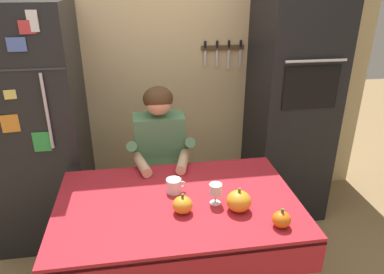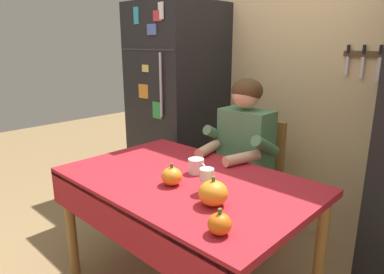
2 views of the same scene
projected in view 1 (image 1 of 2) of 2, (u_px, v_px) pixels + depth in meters
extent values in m
cube|color=#D1B784|center=(164.00, 60.00, 3.00)|extent=(3.70, 0.10, 2.60)
cube|color=#4C3823|center=(223.00, 48.00, 2.97)|extent=(0.36, 0.02, 0.04)
cube|color=silver|center=(205.00, 58.00, 2.98)|extent=(0.02, 0.01, 0.12)
cube|color=black|center=(205.00, 45.00, 2.93)|extent=(0.02, 0.01, 0.06)
cube|color=silver|center=(217.00, 59.00, 2.99)|extent=(0.02, 0.01, 0.14)
cube|color=black|center=(217.00, 44.00, 2.95)|extent=(0.02, 0.01, 0.06)
cube|color=silver|center=(228.00, 60.00, 3.01)|extent=(0.02, 0.01, 0.16)
cube|color=black|center=(229.00, 44.00, 2.96)|extent=(0.02, 0.01, 0.06)
cube|color=silver|center=(240.00, 59.00, 3.03)|extent=(0.02, 0.01, 0.15)
cube|color=black|center=(241.00, 44.00, 2.97)|extent=(0.02, 0.01, 0.06)
cube|color=black|center=(36.00, 129.00, 2.67)|extent=(0.68, 0.68, 1.80)
cylinder|color=silver|center=(47.00, 112.00, 2.27)|extent=(0.02, 0.02, 0.50)
cube|color=#333335|center=(7.00, 70.00, 2.15)|extent=(0.67, 0.01, 0.01)
cube|color=#E5D666|center=(10.00, 95.00, 2.20)|extent=(0.07, 0.02, 0.06)
cube|color=green|center=(42.00, 142.00, 2.36)|extent=(0.11, 0.01, 0.14)
cube|color=silver|center=(32.00, 21.00, 2.06)|extent=(0.06, 0.02, 0.12)
cube|color=#B73338|center=(27.00, 27.00, 2.07)|extent=(0.09, 0.02, 0.08)
cube|color=#4C66B7|center=(16.00, 44.00, 2.10)|extent=(0.11, 0.01, 0.08)
cube|color=orange|center=(10.00, 124.00, 2.27)|extent=(0.11, 0.02, 0.12)
cube|color=black|center=(291.00, 95.00, 2.93)|extent=(0.60, 0.60, 2.10)
cube|color=black|center=(311.00, 88.00, 2.59)|extent=(0.42, 0.01, 0.32)
cylinder|color=silver|center=(316.00, 61.00, 2.49)|extent=(0.45, 0.02, 0.02)
cylinder|color=#9E6B33|center=(81.00, 224.00, 2.51)|extent=(0.06, 0.06, 0.70)
cylinder|color=#9E6B33|center=(257.00, 208.00, 2.69)|extent=(0.06, 0.06, 0.70)
cube|color=#A81E28|center=(177.00, 203.00, 2.10)|extent=(1.40, 0.90, 0.04)
cube|color=#A81E28|center=(189.00, 273.00, 1.74)|extent=(1.40, 0.01, 0.20)
cube|color=#9E6B33|center=(161.00, 185.00, 2.83)|extent=(0.40, 0.40, 0.04)
cube|color=#9E6B33|center=(158.00, 146.00, 2.89)|extent=(0.36, 0.04, 0.48)
cylinder|color=#9E6B33|center=(142.00, 224.00, 2.74)|extent=(0.04, 0.04, 0.41)
cylinder|color=#9E6B33|center=(140.00, 199.00, 3.05)|extent=(0.04, 0.04, 0.41)
cylinder|color=#9E6B33|center=(186.00, 219.00, 2.79)|extent=(0.04, 0.04, 0.41)
cylinder|color=#9E6B33|center=(180.00, 196.00, 3.10)|extent=(0.04, 0.04, 0.41)
cube|color=#38384C|center=(153.00, 259.00, 2.63)|extent=(0.10, 0.22, 0.08)
cube|color=#38384C|center=(180.00, 256.00, 2.66)|extent=(0.10, 0.22, 0.08)
cylinder|color=#38384C|center=(152.00, 233.00, 2.61)|extent=(0.09, 0.09, 0.38)
cylinder|color=#38384C|center=(179.00, 230.00, 2.64)|extent=(0.09, 0.09, 0.38)
cube|color=#38384C|center=(150.00, 189.00, 2.65)|extent=(0.12, 0.40, 0.11)
cube|color=#38384C|center=(175.00, 187.00, 2.67)|extent=(0.12, 0.40, 0.11)
cube|color=#4C7F56|center=(160.00, 146.00, 2.65)|extent=(0.36, 0.20, 0.48)
cylinder|color=#4C7F56|center=(132.00, 147.00, 2.54)|extent=(0.07, 0.26, 0.18)
cylinder|color=#4C7F56|center=(188.00, 143.00, 2.60)|extent=(0.07, 0.26, 0.18)
cylinder|color=#D8A884|center=(142.00, 165.00, 2.42)|extent=(0.13, 0.27, 0.07)
cylinder|color=#D8A884|center=(183.00, 162.00, 2.46)|extent=(0.13, 0.27, 0.07)
sphere|color=#D8A884|center=(158.00, 102.00, 2.49)|extent=(0.19, 0.19, 0.19)
ellipsoid|color=#472D19|center=(158.00, 99.00, 2.49)|extent=(0.21, 0.21, 0.17)
cylinder|color=white|center=(174.00, 186.00, 2.16)|extent=(0.09, 0.09, 0.09)
torus|color=white|center=(182.00, 184.00, 2.17)|extent=(0.05, 0.01, 0.05)
cylinder|color=white|center=(215.00, 203.00, 2.06)|extent=(0.06, 0.06, 0.01)
cylinder|color=white|center=(215.00, 198.00, 2.05)|extent=(0.01, 0.01, 0.06)
cylinder|color=white|center=(216.00, 189.00, 2.03)|extent=(0.07, 0.07, 0.06)
ellipsoid|color=orange|center=(183.00, 205.00, 1.97)|extent=(0.11, 0.11, 0.10)
cylinder|color=#4C6023|center=(182.00, 196.00, 1.94)|extent=(0.02, 0.02, 0.02)
ellipsoid|color=orange|center=(239.00, 201.00, 1.98)|extent=(0.14, 0.14, 0.12)
cylinder|color=#4C6023|center=(239.00, 190.00, 1.95)|extent=(0.02, 0.02, 0.02)
ellipsoid|color=orange|center=(282.00, 219.00, 1.86)|extent=(0.10, 0.10, 0.09)
cylinder|color=#4C6023|center=(283.00, 211.00, 1.83)|extent=(0.02, 0.02, 0.02)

